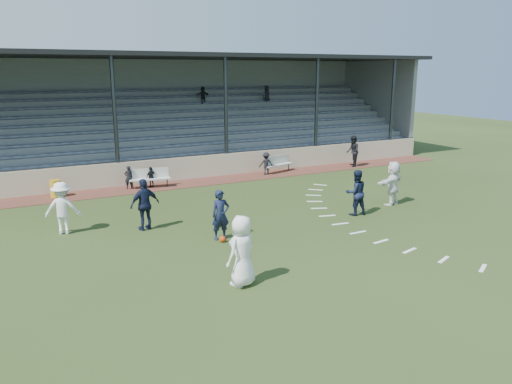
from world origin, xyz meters
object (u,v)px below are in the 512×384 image
player_white_lead (242,251)px  official (353,151)px  bench_right (278,162)px  player_navy_lead (221,215)px  football (223,239)px  trash_bin (56,188)px  bench_left (149,176)px

player_white_lead → official: 18.31m
bench_right → player_white_lead: 15.61m
player_white_lead → player_navy_lead: (1.04, 3.75, -0.11)m
bench_right → football: bench_right is taller
football → trash_bin: bearing=114.5°
bench_left → trash_bin: bench_left is taller
bench_right → bench_left: bearing=166.3°
bench_left → player_navy_lead: size_ratio=1.17×
player_white_lead → official: player_white_lead is taller
trash_bin → player_white_lead: (3.26, -12.69, 0.56)m
trash_bin → bench_left: bearing=-1.4°
bench_right → player_navy_lead: bearing=-146.2°
bench_left → player_navy_lead: (-0.05, -8.84, 0.29)m
bench_right → official: 4.93m
bench_left → player_white_lead: 12.64m
football → player_navy_lead: player_navy_lead is taller
bench_right → football: (-7.75, -9.51, -0.47)m
football → official: bearing=35.0°
player_white_lead → player_navy_lead: bearing=-128.5°
football → official: (12.62, 8.84, 0.85)m
player_white_lead → football: bearing=-128.7°
bench_left → bench_right: size_ratio=1.00×
bench_left → official: bearing=7.5°
bench_left → bench_right: same height
bench_right → player_navy_lead: size_ratio=1.16×
football → player_navy_lead: bearing=76.1°
bench_left → bench_right: bearing=11.6°
bench_left → official: size_ratio=1.09×
trash_bin → official: (16.85, -0.42, 0.54)m
bench_left → football: 9.18m
trash_bin → football: 10.19m
bench_right → player_white_lead: player_white_lead is taller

